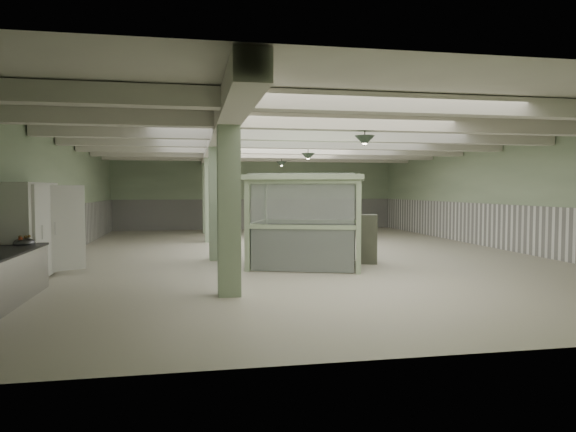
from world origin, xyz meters
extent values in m
plane|color=#BDB9A6|center=(0.00, 0.00, 0.00)|extent=(20.00, 20.00, 0.00)
cube|color=silver|center=(0.00, 0.00, 3.60)|extent=(14.00, 20.00, 0.02)
cube|color=#A7BF98|center=(0.00, 10.00, 1.80)|extent=(14.00, 0.02, 3.60)
cube|color=#A7BF98|center=(0.00, -10.00, 1.80)|extent=(14.00, 0.02, 3.60)
cube|color=#A7BF98|center=(-7.00, 0.00, 1.80)|extent=(0.02, 20.00, 3.60)
cube|color=#A7BF98|center=(7.00, 0.00, 1.80)|extent=(0.02, 20.00, 3.60)
cube|color=white|center=(-6.97, 0.00, 0.75)|extent=(0.05, 19.90, 1.50)
cube|color=white|center=(6.97, 0.00, 0.75)|extent=(0.05, 19.90, 1.50)
cube|color=white|center=(0.00, 9.97, 0.75)|extent=(13.90, 0.05, 1.50)
cube|color=silver|center=(-2.50, 0.00, 3.38)|extent=(0.45, 19.90, 0.40)
cube|color=silver|center=(0.00, -7.50, 3.42)|extent=(13.90, 0.35, 0.32)
cube|color=silver|center=(0.00, -5.00, 3.42)|extent=(13.90, 0.35, 0.32)
cube|color=silver|center=(0.00, -2.50, 3.42)|extent=(13.90, 0.35, 0.32)
cube|color=silver|center=(0.00, 0.00, 3.42)|extent=(13.90, 0.35, 0.32)
cube|color=silver|center=(0.00, 2.50, 3.42)|extent=(13.90, 0.35, 0.32)
cube|color=silver|center=(0.00, 5.00, 3.42)|extent=(13.90, 0.35, 0.32)
cube|color=silver|center=(0.00, 7.50, 3.42)|extent=(13.90, 0.35, 0.32)
cube|color=#99B18E|center=(-2.50, -6.00, 1.80)|extent=(0.42, 0.42, 3.60)
cube|color=#99B18E|center=(-2.50, -1.00, 1.80)|extent=(0.42, 0.42, 3.60)
cube|color=#99B18E|center=(-2.50, 4.00, 1.80)|extent=(0.42, 0.42, 3.60)
cube|color=#99B18E|center=(-2.50, 8.00, 1.80)|extent=(0.42, 0.42, 3.60)
cone|color=#304032|center=(0.50, -5.00, 3.05)|extent=(0.44, 0.44, 0.22)
cone|color=#304032|center=(0.50, 0.50, 3.05)|extent=(0.44, 0.44, 0.22)
cone|color=#304032|center=(0.50, 5.50, 3.05)|extent=(0.44, 0.44, 0.22)
cube|color=white|center=(-6.65, -3.57, 1.05)|extent=(0.57, 2.29, 2.10)
cube|color=white|center=(-6.33, -4.10, 1.05)|extent=(0.06, 0.86, 2.00)
cube|color=white|center=(-6.21, -2.95, 1.05)|extent=(0.77, 0.50, 2.00)
cube|color=silver|center=(-6.29, -4.10, 1.05)|extent=(0.02, 0.05, 0.30)
cube|color=silver|center=(-6.29, -3.05, 1.05)|extent=(0.02, 0.05, 0.30)
cube|color=#A6BE98|center=(-1.86, -3.24, 1.12)|extent=(0.15, 0.15, 2.24)
cube|color=#A6BE98|center=(-1.14, -1.12, 1.12)|extent=(0.15, 0.15, 2.24)
cube|color=#A6BE98|center=(0.68, -4.10, 1.12)|extent=(0.15, 0.15, 2.24)
cube|color=#A6BE98|center=(1.40, -1.98, 1.12)|extent=(0.15, 0.15, 2.24)
cube|color=#A6BE98|center=(-0.23, -2.61, 2.30)|extent=(3.58, 3.30, 0.12)
cube|color=silver|center=(-0.59, -3.67, 0.55)|extent=(2.37, 0.86, 1.05)
cube|color=silver|center=(-0.59, -3.67, 1.78)|extent=(2.37, 0.86, 1.22)
cube|color=silver|center=(0.13, -1.55, 0.55)|extent=(2.37, 0.86, 1.05)
cube|color=silver|center=(0.13, -1.55, 1.78)|extent=(2.37, 0.86, 1.22)
cube|color=silver|center=(-1.50, -2.18, 0.55)|extent=(0.71, 1.95, 1.05)
cube|color=silver|center=(-1.50, -2.18, 1.78)|extent=(0.71, 1.95, 1.22)
cube|color=silver|center=(1.04, -3.04, 0.55)|extent=(0.71, 1.95, 1.05)
cube|color=silver|center=(1.04, -3.04, 1.78)|extent=(0.71, 1.95, 1.22)
cube|color=#535547|center=(1.53, -2.41, 0.66)|extent=(0.59, 0.71, 1.32)
camera|label=1|loc=(-3.17, -15.63, 2.01)|focal=32.00mm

